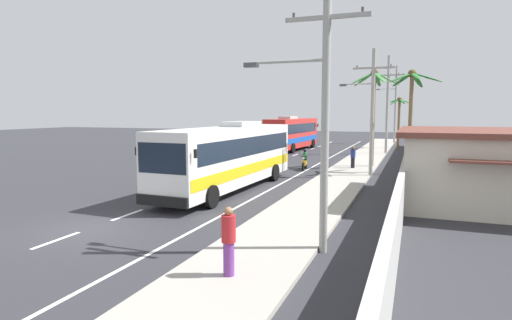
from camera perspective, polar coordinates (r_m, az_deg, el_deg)
name	(u,v)px	position (r m, az deg, el deg)	size (l,w,h in m)	color
ground_plane	(88,229)	(16.67, -21.86, -8.70)	(160.00, 160.00, 0.00)	#303035
sidewalk_kerb	(327,191)	(22.56, 9.65, -4.22)	(3.20, 90.00, 0.14)	#A8A399
lane_markings	(273,176)	(27.90, 2.26, -2.20)	(3.83, 71.00, 0.01)	white
boundary_wall	(406,169)	(25.97, 19.67, -1.11)	(0.24, 60.00, 1.91)	#B2B2AD
coach_bus_foreground	(229,155)	(22.93, -3.62, 0.73)	(3.28, 12.58, 3.70)	white
coach_bus_far_lane	(292,133)	(46.77, 4.92, 3.73)	(3.40, 11.24, 3.76)	red
motorcycle_beside_bus	(305,161)	(31.15, 6.60, -0.14)	(0.56, 1.96, 1.55)	black
pedestrian_near_kerb	(229,240)	(10.73, -3.73, -10.75)	(0.36, 0.36, 1.76)	#75388E
pedestrian_midwalk	(353,157)	(31.65, 13.01, 0.45)	(0.36, 0.36, 1.59)	black
utility_pole_nearest	(322,108)	(12.60, 8.93, 7.01)	(3.79, 0.24, 8.13)	#9E9E99
utility_pole_mid	(371,109)	(28.15, 15.35, 6.69)	(3.41, 0.24, 8.23)	#9E9E99
utility_pole_far	(387,104)	(43.80, 17.39, 7.30)	(2.37, 0.24, 9.72)	#9E9E99
utility_pole_distant	(395,103)	(59.47, 18.31, 7.40)	(3.53, 0.24, 10.33)	#9E9E99
palm_nearest	(399,112)	(50.90, 18.85, 6.14)	(2.53, 2.56, 5.91)	brown
palm_second	(374,97)	(33.03, 15.65, 8.20)	(3.66, 3.67, 7.41)	brown
palm_third	(411,98)	(30.31, 20.33, 7.94)	(3.44, 3.67, 7.05)	brown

